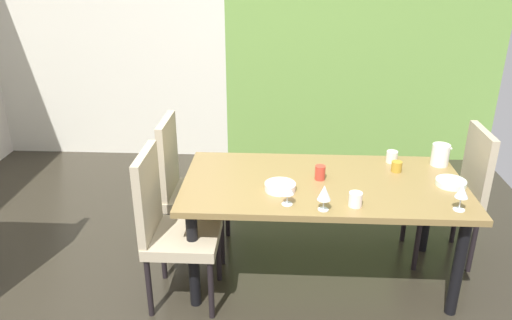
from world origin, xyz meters
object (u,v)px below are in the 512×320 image
wine_glass_north (462,192)px  wine_glass_near_window (288,188)px  chair_right_far (456,190)px  cup_corner (320,173)px  chair_left_near (169,223)px  cup_right (392,157)px  wine_glass_rear (324,193)px  cup_left (397,167)px  chair_left_far (185,182)px  serving_bowl_west (451,183)px  pitcher_south (440,155)px  dining_table (323,193)px  cup_center (355,199)px  serving_bowl_near_shelf (280,187)px

wine_glass_north → wine_glass_near_window: wine_glass_north is taller
chair_right_far → cup_corner: chair_right_far is taller
chair_left_near → cup_right: (1.46, 0.63, 0.21)m
wine_glass_rear → cup_left: bearing=46.6°
wine_glass_north → wine_glass_near_window: size_ratio=1.06×
chair_left_far → chair_left_near: (0.00, -0.57, -0.00)m
wine_glass_rear → serving_bowl_west: bearing=23.7°
cup_left → pitcher_south: pitcher_south is taller
dining_table → wine_glass_north: 0.85m
cup_center → cup_left: 0.61m
chair_left_far → chair_left_near: 0.57m
chair_left_near → dining_table: bearing=106.5°
wine_glass_north → cup_center: bearing=178.2°
dining_table → serving_bowl_west: 0.81m
pitcher_south → serving_bowl_west: bearing=-93.0°
wine_glass_near_window → cup_corner: 0.42m
serving_bowl_near_shelf → wine_glass_north: bearing=-11.0°
chair_left_far → pitcher_south: bearing=90.9°
dining_table → chair_left_far: (-0.96, 0.28, -0.08)m
chair_right_far → cup_right: bearing=82.9°
wine_glass_rear → cup_corner: 0.41m
cup_left → cup_corner: cup_corner is taller
chair_left_far → chair_right_far: (1.92, 0.00, -0.01)m
chair_left_far → wine_glass_rear: bearing=54.8°
cup_left → cup_corner: 0.54m
wine_glass_north → cup_left: 0.58m
wine_glass_north → serving_bowl_near_shelf: bearing=169.0°
wine_glass_near_window → serving_bowl_near_shelf: bearing=103.1°
cup_right → cup_corner: bearing=-149.4°
pitcher_south → cup_right: bearing=174.6°
wine_glass_rear → serving_bowl_west: wine_glass_rear is taller
dining_table → chair_left_far: bearing=163.5°
cup_left → wine_glass_north: bearing=-64.2°
wine_glass_rear → cup_center: wine_glass_rear is taller
serving_bowl_near_shelf → serving_bowl_west: 1.09m
chair_left_near → cup_left: bearing=107.9°
serving_bowl_west → cup_left: (-0.30, 0.19, 0.02)m
chair_left_far → serving_bowl_near_shelf: chair_left_far is taller
chair_right_far → pitcher_south: (-0.14, 0.03, 0.26)m
serving_bowl_near_shelf → cup_center: bearing=-22.5°
chair_right_far → wine_glass_near_window: size_ratio=6.75×
serving_bowl_near_shelf → cup_center: size_ratio=2.25×
wine_glass_rear → pitcher_south: size_ratio=1.03×
chair_left_far → cup_corner: chair_left_far is taller
chair_left_near → cup_corner: 1.01m
chair_left_far → wine_glass_rear: chair_left_far is taller
wine_glass_north → serving_bowl_west: size_ratio=0.82×
cup_corner → chair_left_near: bearing=-161.2°
chair_left_far → serving_bowl_west: 1.80m
dining_table → wine_glass_north: size_ratio=11.66×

